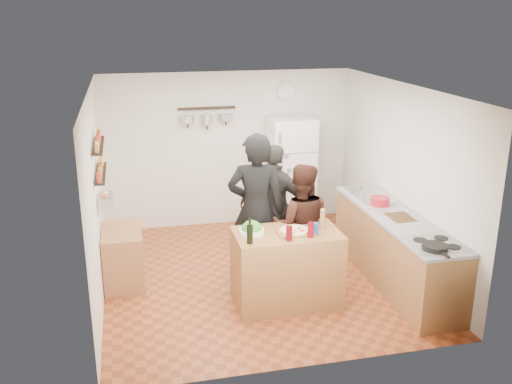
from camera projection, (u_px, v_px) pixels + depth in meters
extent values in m
plane|color=brown|center=(258.00, 276.00, 7.66)|extent=(4.20, 4.20, 0.00)
plane|color=white|center=(258.00, 88.00, 6.90)|extent=(4.20, 4.20, 0.00)
plane|color=silver|center=(228.00, 149.00, 9.23)|extent=(4.00, 0.00, 4.00)
plane|color=silver|center=(96.00, 198.00, 6.85)|extent=(0.00, 4.20, 4.20)
plane|color=silver|center=(402.00, 177.00, 7.70)|extent=(0.00, 4.20, 4.20)
cube|color=olive|center=(287.00, 268.00, 6.84)|extent=(1.25, 0.72, 0.91)
cube|color=brown|center=(294.00, 232.00, 6.70)|extent=(0.42, 0.34, 0.02)
cylinder|color=beige|center=(294.00, 230.00, 6.69)|extent=(0.34, 0.34, 0.02)
cylinder|color=white|center=(252.00, 231.00, 6.65)|extent=(0.29, 0.29, 0.06)
cylinder|color=black|center=(250.00, 234.00, 6.36)|extent=(0.07, 0.07, 0.21)
cylinder|color=#51060D|center=(289.00, 233.00, 6.44)|extent=(0.07, 0.07, 0.17)
cylinder|color=#620810|center=(311.00, 230.00, 6.54)|extent=(0.07, 0.07, 0.18)
cylinder|color=#9F6C43|center=(322.00, 220.00, 6.81)|extent=(0.06, 0.06, 0.20)
cylinder|color=navy|center=(315.00, 229.00, 6.63)|extent=(0.08, 0.08, 0.14)
imported|color=black|center=(256.00, 211.00, 7.15)|extent=(0.85, 0.69, 2.00)
imported|color=black|center=(300.00, 226.00, 7.19)|extent=(0.92, 0.80, 1.62)
imported|color=#282724|center=(275.00, 208.00, 7.68)|extent=(1.07, 0.93, 1.73)
cube|color=#9E7042|center=(395.00, 249.00, 7.37)|extent=(0.63, 2.63, 0.90)
cube|color=white|center=(437.00, 245.00, 6.35)|extent=(0.60, 0.62, 0.02)
cylinder|color=black|center=(435.00, 247.00, 6.20)|extent=(0.29, 0.29, 0.05)
cube|color=silver|center=(370.00, 195.00, 8.02)|extent=(0.50, 0.80, 0.03)
cube|color=brown|center=(400.00, 218.00, 7.17)|extent=(0.30, 0.40, 0.02)
cylinder|color=red|center=(380.00, 201.00, 7.60)|extent=(0.25, 0.25, 0.11)
cube|color=white|center=(290.00, 172.00, 9.21)|extent=(0.70, 0.68, 1.80)
cylinder|color=silver|center=(286.00, 92.00, 9.14)|extent=(0.30, 0.03, 0.30)
cube|color=black|center=(101.00, 173.00, 6.97)|extent=(0.12, 1.00, 0.02)
cube|color=black|center=(98.00, 145.00, 6.87)|extent=(0.12, 1.00, 0.02)
cube|color=silver|center=(106.00, 200.00, 7.09)|extent=(0.18, 0.35, 0.14)
cube|color=#A97247|center=(123.00, 257.00, 7.35)|extent=(0.50, 0.80, 0.73)
cube|color=black|center=(207.00, 108.00, 8.84)|extent=(0.90, 0.04, 0.04)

